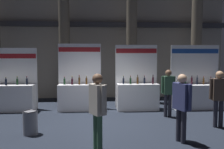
{
  "coord_description": "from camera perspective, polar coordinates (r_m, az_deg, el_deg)",
  "views": [
    {
      "loc": [
        -0.1,
        -7.05,
        2.12
      ],
      "look_at": [
        0.42,
        0.6,
        1.49
      ],
      "focal_mm": 36.93,
      "sensor_mm": 36.0,
      "label": 1
    }
  ],
  "objects": [
    {
      "name": "ground_plane",
      "position": [
        7.36,
        -3.02,
        -12.05
      ],
      "size": [
        25.45,
        25.45,
        0.0
      ],
      "primitive_type": "plane",
      "color": "black"
    },
    {
      "name": "hall_colonnade",
      "position": [
        11.55,
        -3.43,
        10.3
      ],
      "size": [
        12.72,
        1.38,
        6.62
      ],
      "color": "gray",
      "rests_on": "ground_plane"
    },
    {
      "name": "exhibitor_booth_0",
      "position": [
        9.64,
        -23.38,
        -4.7
      ],
      "size": [
        1.74,
        0.66,
        2.42
      ],
      "color": "white",
      "rests_on": "ground_plane"
    },
    {
      "name": "exhibitor_booth_1",
      "position": [
        9.11,
        -8.05,
        -4.76
      ],
      "size": [
        1.69,
        0.66,
        2.59
      ],
      "color": "white",
      "rests_on": "ground_plane"
    },
    {
      "name": "exhibitor_booth_2",
      "position": [
        9.14,
        6.27,
        -4.71
      ],
      "size": [
        1.68,
        0.66,
        2.55
      ],
      "color": "white",
      "rests_on": "ground_plane"
    },
    {
      "name": "exhibitor_booth_3",
      "position": [
        9.82,
        20.28,
        -4.42
      ],
      "size": [
        1.99,
        0.66,
        2.54
      ],
      "color": "white",
      "rests_on": "ground_plane"
    },
    {
      "name": "trash_bin",
      "position": [
        6.7,
        -19.57,
        -11.14
      ],
      "size": [
        0.38,
        0.38,
        0.65
      ],
      "color": "slate",
      "rests_on": "ground_plane"
    },
    {
      "name": "visitor_0",
      "position": [
        8.19,
        13.72,
        -3.57
      ],
      "size": [
        0.49,
        0.25,
        1.64
      ],
      "rotation": [
        0.0,
        0.0,
        6.26
      ],
      "color": "#23232D",
      "rests_on": "ground_plane"
    },
    {
      "name": "visitor_2",
      "position": [
        5.1,
        -3.58,
        -7.57
      ],
      "size": [
        0.39,
        0.49,
        1.73
      ],
      "rotation": [
        0.0,
        0.0,
        5.23
      ],
      "color": "#33563D",
      "rests_on": "ground_plane"
    },
    {
      "name": "visitor_4",
      "position": [
        5.87,
        16.86,
        -6.44
      ],
      "size": [
        0.37,
        0.57,
        1.68
      ],
      "rotation": [
        0.0,
        0.0,
        1.95
      ],
      "color": "#23232D",
      "rests_on": "ground_plane"
    },
    {
      "name": "visitor_5",
      "position": [
        7.47,
        24.96,
        -4.35
      ],
      "size": [
        0.56,
        0.29,
        1.68
      ],
      "rotation": [
        0.0,
        0.0,
        6.16
      ],
      "color": "#23232D",
      "rests_on": "ground_plane"
    }
  ]
}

